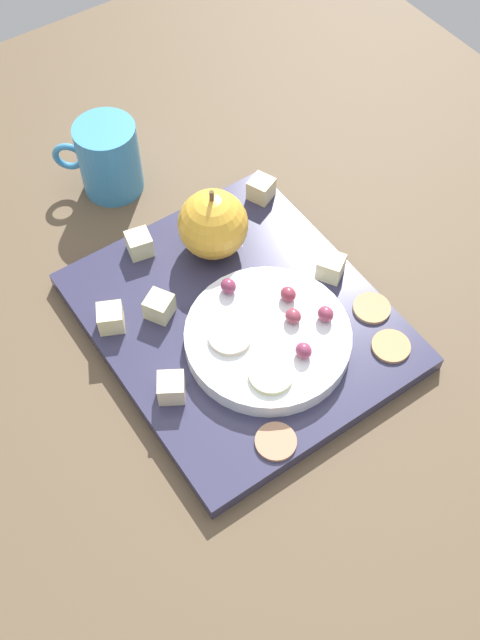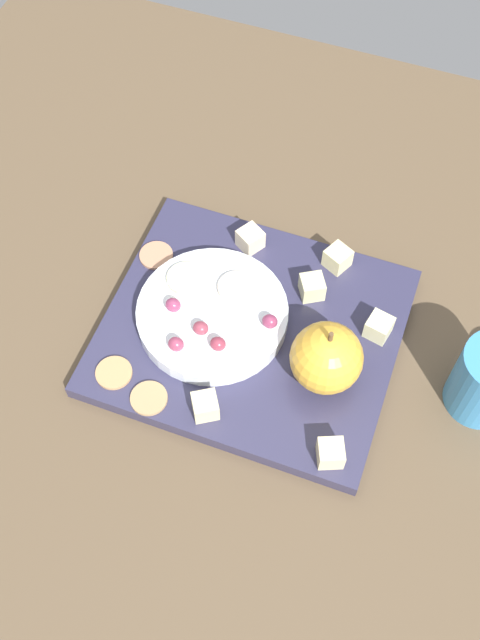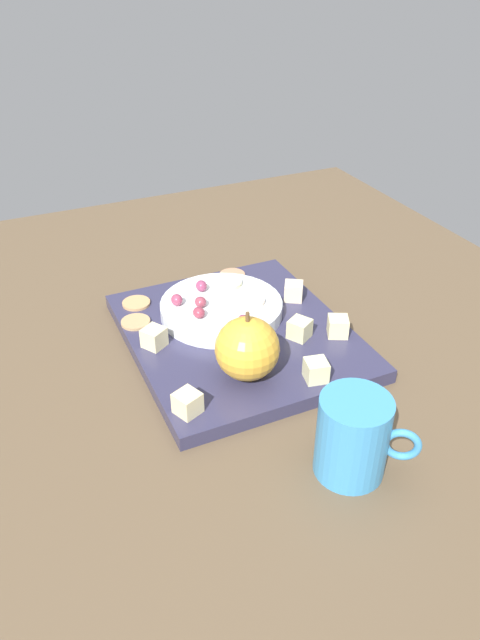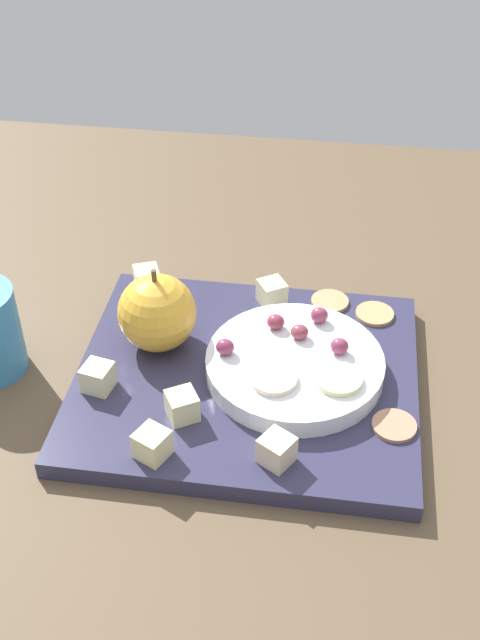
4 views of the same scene
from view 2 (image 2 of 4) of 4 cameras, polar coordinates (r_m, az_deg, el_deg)
table at (r=89.95cm, az=1.75°, el=-3.34°), size 118.88×108.26×4.91cm
platter at (r=88.11cm, az=0.87°, el=-0.89°), size 33.30×28.93×1.93cm
serving_dish at (r=87.06cm, az=-2.09°, el=0.42°), size 17.42×17.42×2.01cm
apple_whole at (r=81.35cm, az=6.51°, el=-2.85°), size 7.93×7.93×7.93cm
apple_stem at (r=77.38cm, az=6.84°, el=-1.26°), size 0.50×0.50×1.20cm
cheese_cube_0 at (r=87.18cm, az=10.39°, el=-0.53°), size 3.14×3.14×2.65cm
cheese_cube_1 at (r=91.74cm, az=7.34°, el=4.63°), size 3.55×3.55×2.65cm
cheese_cube_2 at (r=92.70cm, az=0.78°, el=6.11°), size 3.65×3.65×2.65cm
cheese_cube_3 at (r=81.33cm, az=-2.63°, el=-6.47°), size 3.66×3.66×2.65cm
cheese_cube_4 at (r=89.04cm, az=5.44°, el=2.49°), size 3.64×3.64×2.65cm
cheese_cube_5 at (r=79.74cm, az=6.82°, el=-9.90°), size 3.48×3.48×2.65cm
cracker_0 at (r=83.46cm, az=-6.86°, el=-5.86°), size 4.10×4.10×0.40cm
cracker_1 at (r=93.18cm, az=-6.32°, el=4.85°), size 4.10×4.10×0.40cm
cracker_2 at (r=85.39cm, az=-9.46°, el=-3.94°), size 4.10×4.10×0.40cm
grape_0 at (r=83.06cm, az=-1.67°, el=-1.80°), size 1.79×1.61×1.53cm
grape_1 at (r=83.22cm, az=-4.83°, el=-1.82°), size 1.79×1.61×1.66cm
grape_2 at (r=84.51cm, az=2.05°, el=-0.04°), size 1.79×1.61×1.63cm
grape_3 at (r=85.95cm, az=-5.00°, el=1.25°), size 1.79×1.61×1.65cm
grape_4 at (r=84.16cm, az=-2.97°, el=-0.61°), size 1.79×1.61×1.48cm
apple_slice_0 at (r=87.40cm, az=-0.23°, el=2.43°), size 4.46×4.46×0.60cm
apple_slice_1 at (r=88.33cm, az=-4.09°, el=3.12°), size 4.46×4.46×0.60cm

